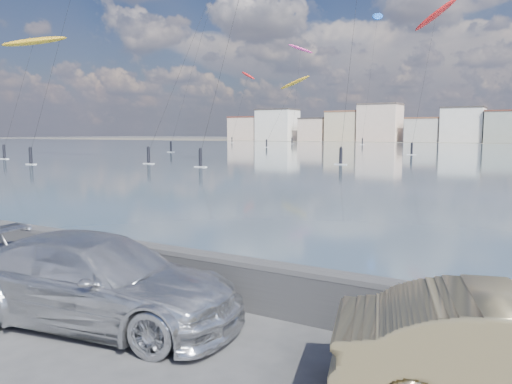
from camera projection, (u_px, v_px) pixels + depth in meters
The scene contains 10 objects.
ground at pixel (86, 341), 8.48m from camera, with size 700.00×700.00×0.00m, color #333335.
bay_water at pixel (508, 153), 86.56m from camera, with size 500.00×177.00×0.00m, color #364E54.
seawall at pixel (185, 270), 10.72m from camera, with size 400.00×0.36×1.08m.
car_silver at pixel (97, 280), 9.19m from camera, with size 2.28×5.61×1.63m, color silver.
kitesurfer_1 at pixel (436, 17), 83.86m from camera, with size 7.53×11.46×26.01m.
kitesurfer_6 at pixel (301, 50), 161.05m from camera, with size 8.24×15.11×32.24m.
kitesurfer_8 at pixel (377, 17), 143.86m from camera, with size 5.28×11.91×39.46m.
kitesurfer_12 at pixel (248, 76), 173.64m from camera, with size 8.48×10.64×25.58m.
kitesurfer_13 at pixel (34, 43), 71.23m from camera, with size 9.43×10.75×17.70m.
kitesurfer_17 at pixel (294, 84), 120.98m from camera, with size 8.70×8.89×17.54m.
Camera 1 is at (6.65, -5.49, 3.52)m, focal length 35.00 mm.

